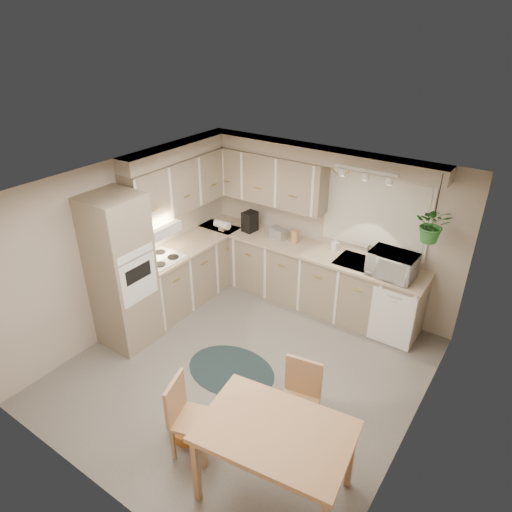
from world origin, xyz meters
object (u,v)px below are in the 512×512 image
at_px(dining_table, 275,462).
at_px(pet_bed, 192,426).
at_px(braided_rug, 231,370).
at_px(chair_left, 194,418).
at_px(chair_back, 297,404).
at_px(microwave, 393,262).

distance_m(dining_table, pet_bed, 1.18).
height_order(braided_rug, pet_bed, pet_bed).
height_order(chair_left, braided_rug, chair_left).
xyz_separation_m(dining_table, chair_left, (-0.92, -0.05, 0.02)).
xyz_separation_m(chair_back, microwave, (0.12, 2.22, 0.70)).
xyz_separation_m(braided_rug, pet_bed, (0.22, -0.98, 0.05)).
bearing_deg(microwave, chair_back, -90.98).
relative_size(dining_table, chair_left, 1.50).
distance_m(dining_table, microwave, 2.99).
bearing_deg(microwave, chair_left, -104.33).
bearing_deg(chair_back, chair_left, 34.40).
bearing_deg(pet_bed, dining_table, -5.30).
xyz_separation_m(chair_left, pet_bed, (-0.20, 0.15, -0.38)).
xyz_separation_m(dining_table, chair_back, (-0.17, 0.68, 0.03)).
height_order(chair_left, pet_bed, chair_left).
relative_size(chair_back, microwave, 1.48).
height_order(dining_table, microwave, microwave).
relative_size(chair_left, chair_back, 0.99).
bearing_deg(braided_rug, chair_back, -19.16).
height_order(dining_table, pet_bed, dining_table).
height_order(pet_bed, microwave, microwave).
bearing_deg(chair_left, pet_bed, -145.26).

